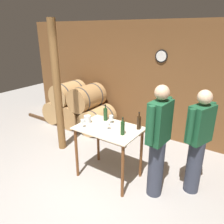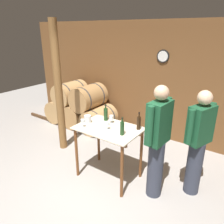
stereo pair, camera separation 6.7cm
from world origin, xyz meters
name	(u,v)px [view 2 (the right image)]	position (x,y,z in m)	size (l,w,h in m)	color
ground_plane	(81,209)	(0.00, 0.00, 0.00)	(14.00, 14.00, 0.00)	#9E9993
back_wall	(165,83)	(0.00, 2.87, 1.35)	(8.40, 0.08, 2.70)	brown
barrel_rack	(80,107)	(-2.11, 2.26, 0.52)	(3.45, 0.88, 1.18)	#4C331E
tasting_table	(109,138)	(-0.13, 0.87, 0.77)	(1.07, 0.74, 0.96)	beige
wooden_post	(58,89)	(-1.58, 1.12, 1.35)	(0.16, 0.16, 2.70)	brown
wine_bottle_far_left	(106,114)	(-0.36, 1.10, 1.08)	(0.07, 0.07, 0.30)	#193819
wine_bottle_left	(122,128)	(0.19, 0.79, 1.08)	(0.07, 0.07, 0.29)	#193819
wine_bottle_center	(139,123)	(0.30, 1.11, 1.08)	(0.06, 0.06, 0.30)	black
wine_glass_near_left	(83,121)	(-0.50, 0.64, 1.07)	(0.07, 0.07, 0.14)	silver
wine_glass_near_center	(111,118)	(-0.21, 1.06, 1.06)	(0.07, 0.07, 0.14)	silver
wine_glass_near_right	(108,124)	(-0.10, 0.81, 1.05)	(0.06, 0.06, 0.13)	silver
ice_bucket	(88,119)	(-0.56, 0.83, 1.03)	(0.12, 0.12, 0.13)	silver
person_host	(157,141)	(0.73, 0.92, 0.96)	(0.25, 0.59, 1.80)	#333847
person_visitor_with_scarf	(198,142)	(1.20, 1.33, 0.91)	(0.34, 0.56, 1.71)	#333847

